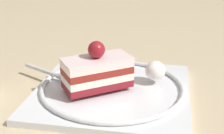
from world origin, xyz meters
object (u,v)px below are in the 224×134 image
cake_slice (97,71)px  whipped_cream_dollop (155,71)px  dessert_plate (112,89)px  fork (51,73)px

cake_slice → whipped_cream_dollop: size_ratio=3.41×
dessert_plate → cake_slice: bearing=-54.9°
cake_slice → dessert_plate: bearing=125.1°
dessert_plate → fork: (-0.02, -0.11, 0.01)m
dessert_plate → whipped_cream_dollop: whipped_cream_dollop is taller
dessert_plate → whipped_cream_dollop: size_ratio=7.44×
dessert_plate → fork: bearing=-99.3°
whipped_cream_dollop → fork: bearing=-85.4°
whipped_cream_dollop → cake_slice: bearing=-61.6°
cake_slice → fork: (-0.03, -0.09, -0.02)m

